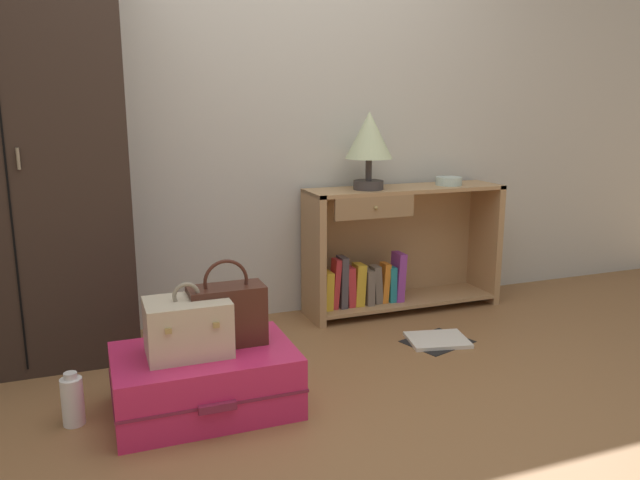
{
  "coord_description": "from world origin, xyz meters",
  "views": [
    {
      "loc": [
        -0.88,
        -1.88,
        1.2
      ],
      "look_at": [
        0.17,
        0.89,
        0.55
      ],
      "focal_mm": 34.69,
      "sensor_mm": 36.0,
      "label": 1
    }
  ],
  "objects_px": {
    "table_lamp": "(369,139)",
    "train_case": "(188,327)",
    "bowl": "(449,181)",
    "bottle": "(73,400)",
    "handbag": "(227,314)",
    "suitcase_large": "(205,380)",
    "wardrobe": "(11,155)",
    "bookshelf": "(393,251)",
    "open_book_on_floor": "(437,340)"
  },
  "relations": [
    {
      "from": "bowl",
      "to": "suitcase_large",
      "type": "xyz_separation_m",
      "value": [
        -1.62,
        -0.83,
        -0.63
      ]
    },
    {
      "from": "wardrobe",
      "to": "bowl",
      "type": "bearing_deg",
      "value": 1.17
    },
    {
      "from": "bookshelf",
      "to": "suitcase_large",
      "type": "xyz_separation_m",
      "value": [
        -1.28,
        -0.86,
        -0.23
      ]
    },
    {
      "from": "bowl",
      "to": "open_book_on_floor",
      "type": "relative_size",
      "value": 0.41
    },
    {
      "from": "bowl",
      "to": "train_case",
      "type": "bearing_deg",
      "value": -153.57
    },
    {
      "from": "table_lamp",
      "to": "suitcase_large",
      "type": "height_order",
      "value": "table_lamp"
    },
    {
      "from": "wardrobe",
      "to": "handbag",
      "type": "height_order",
      "value": "wardrobe"
    },
    {
      "from": "suitcase_large",
      "to": "train_case",
      "type": "distance_m",
      "value": 0.24
    },
    {
      "from": "table_lamp",
      "to": "bowl",
      "type": "bearing_deg",
      "value": 0.2
    },
    {
      "from": "wardrobe",
      "to": "table_lamp",
      "type": "height_order",
      "value": "wardrobe"
    },
    {
      "from": "bookshelf",
      "to": "wardrobe",
      "type": "bearing_deg",
      "value": -177.73
    },
    {
      "from": "suitcase_large",
      "to": "handbag",
      "type": "height_order",
      "value": "handbag"
    },
    {
      "from": "handbag",
      "to": "open_book_on_floor",
      "type": "bearing_deg",
      "value": 12.55
    },
    {
      "from": "wardrobe",
      "to": "table_lamp",
      "type": "bearing_deg",
      "value": 1.45
    },
    {
      "from": "bowl",
      "to": "bottle",
      "type": "bearing_deg",
      "value": -160.06
    },
    {
      "from": "table_lamp",
      "to": "bottle",
      "type": "bearing_deg",
      "value": -154.31
    },
    {
      "from": "suitcase_large",
      "to": "bottle",
      "type": "bearing_deg",
      "value": 172.95
    },
    {
      "from": "suitcase_large",
      "to": "handbag",
      "type": "xyz_separation_m",
      "value": [
        0.11,
        0.04,
        0.25
      ]
    },
    {
      "from": "suitcase_large",
      "to": "open_book_on_floor",
      "type": "bearing_deg",
      "value": 13.29
    },
    {
      "from": "bookshelf",
      "to": "bottle",
      "type": "distance_m",
      "value": 1.97
    },
    {
      "from": "wardrobe",
      "to": "table_lamp",
      "type": "relative_size",
      "value": 4.56
    },
    {
      "from": "bowl",
      "to": "train_case",
      "type": "height_order",
      "value": "bowl"
    },
    {
      "from": "wardrobe",
      "to": "bookshelf",
      "type": "relative_size",
      "value": 1.67
    },
    {
      "from": "table_lamp",
      "to": "train_case",
      "type": "distance_m",
      "value": 1.57
    },
    {
      "from": "wardrobe",
      "to": "bottle",
      "type": "distance_m",
      "value": 1.16
    },
    {
      "from": "bottle",
      "to": "wardrobe",
      "type": "bearing_deg",
      "value": 105.06
    },
    {
      "from": "wardrobe",
      "to": "bottle",
      "type": "xyz_separation_m",
      "value": [
        0.19,
        -0.72,
        -0.88
      ]
    },
    {
      "from": "bowl",
      "to": "train_case",
      "type": "relative_size",
      "value": 0.49
    },
    {
      "from": "open_book_on_floor",
      "to": "bottle",
      "type": "bearing_deg",
      "value": -172.35
    },
    {
      "from": "bookshelf",
      "to": "train_case",
      "type": "relative_size",
      "value": 3.7
    },
    {
      "from": "handbag",
      "to": "bowl",
      "type": "bearing_deg",
      "value": 27.49
    },
    {
      "from": "suitcase_large",
      "to": "bottle",
      "type": "distance_m",
      "value": 0.5
    },
    {
      "from": "table_lamp",
      "to": "train_case",
      "type": "relative_size",
      "value": 1.35
    },
    {
      "from": "suitcase_large",
      "to": "handbag",
      "type": "bearing_deg",
      "value": 20.96
    },
    {
      "from": "train_case",
      "to": "handbag",
      "type": "xyz_separation_m",
      "value": [
        0.16,
        0.05,
        0.02
      ]
    },
    {
      "from": "handbag",
      "to": "table_lamp",
      "type": "bearing_deg",
      "value": 38.45
    },
    {
      "from": "table_lamp",
      "to": "handbag",
      "type": "bearing_deg",
      "value": -141.55
    },
    {
      "from": "train_case",
      "to": "bottle",
      "type": "relative_size",
      "value": 1.51
    },
    {
      "from": "bookshelf",
      "to": "bowl",
      "type": "xyz_separation_m",
      "value": [
        0.34,
        -0.03,
        0.41
      ]
    },
    {
      "from": "open_book_on_floor",
      "to": "wardrobe",
      "type": "bearing_deg",
      "value": 165.98
    },
    {
      "from": "bowl",
      "to": "train_case",
      "type": "distance_m",
      "value": 1.92
    },
    {
      "from": "table_lamp",
      "to": "handbag",
      "type": "height_order",
      "value": "table_lamp"
    },
    {
      "from": "bookshelf",
      "to": "handbag",
      "type": "xyz_separation_m",
      "value": [
        -1.18,
        -0.82,
        0.02
      ]
    },
    {
      "from": "handbag",
      "to": "bookshelf",
      "type": "bearing_deg",
      "value": 34.87
    },
    {
      "from": "table_lamp",
      "to": "suitcase_large",
      "type": "xyz_separation_m",
      "value": [
        -1.1,
        -0.83,
        -0.89
      ]
    },
    {
      "from": "bookshelf",
      "to": "bottle",
      "type": "relative_size",
      "value": 5.58
    },
    {
      "from": "table_lamp",
      "to": "train_case",
      "type": "height_order",
      "value": "table_lamp"
    },
    {
      "from": "suitcase_large",
      "to": "bottle",
      "type": "relative_size",
      "value": 3.38
    },
    {
      "from": "bowl",
      "to": "open_book_on_floor",
      "type": "xyz_separation_m",
      "value": [
        -0.37,
        -0.53,
        -0.75
      ]
    },
    {
      "from": "wardrobe",
      "to": "bookshelf",
      "type": "xyz_separation_m",
      "value": [
        1.97,
        0.08,
        -0.63
      ]
    }
  ]
}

